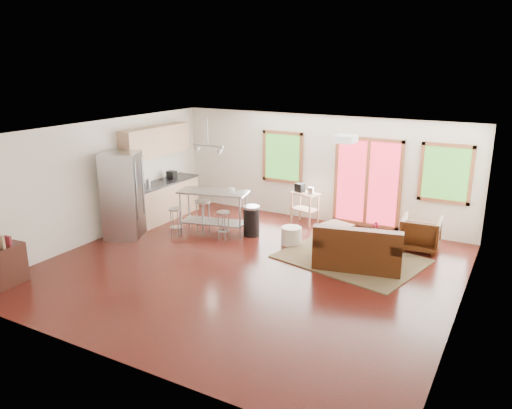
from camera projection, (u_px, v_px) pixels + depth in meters
The scene contains 29 objects.
floor at pixel (248, 269), 9.55m from camera, with size 7.50×7.00×0.02m, color black.
ceiling at pixel (248, 132), 8.82m from camera, with size 7.50×7.00×0.02m, color white.
back_wall at pixel (320, 169), 12.13m from camera, with size 7.50×0.02×2.60m, color silver.
left_wall at pixel (100, 180), 10.94m from camera, with size 0.02×7.00×2.60m, color silver.
right_wall at pixel (466, 237), 7.43m from camera, with size 0.02×7.00×2.60m, color silver.
front_wall at pixel (108, 271), 6.24m from camera, with size 7.50×0.02×2.60m, color silver.
window_left at pixel (282, 157), 12.50m from camera, with size 1.10×0.05×1.30m.
french_doors at pixel (367, 183), 11.59m from camera, with size 1.60×0.05×2.10m.
window_right at pixel (446, 174), 10.68m from camera, with size 1.10×0.05×1.30m.
rug at pixel (351, 259), 9.99m from camera, with size 2.64×2.03×0.03m, color #415A39.
loveseat at pixel (358, 250), 9.53m from camera, with size 1.79×1.25×0.87m.
coffee_table at pixel (374, 239), 10.24m from camera, with size 0.91×0.58×0.35m.
armchair at pixel (421, 232), 10.38m from camera, with size 0.77×0.72×0.79m, color black.
ottoman at pixel (336, 233), 10.90m from camera, with size 0.59×0.59×0.39m, color black.
pouf at pixel (291, 236), 10.76m from camera, with size 0.44×0.44×0.38m, color beige.
vase at pixel (375, 233), 9.93m from camera, with size 0.21×0.21×0.35m.
book at pixel (380, 235), 9.78m from camera, with size 0.19×0.02×0.26m, color maroon.
cabinets at pixel (161, 182), 12.35m from camera, with size 0.64×2.24×2.30m.
refrigerator at pixel (123, 195), 11.05m from camera, with size 1.01×1.00×1.92m.
island at pixel (213, 204), 11.35m from camera, with size 1.66×0.97×0.99m.
cup at pixel (232, 189), 11.37m from camera, with size 0.12×0.10×0.12m, color white.
bar_stool_a at pixel (175, 215), 11.24m from camera, with size 0.39×0.39×0.63m.
bar_stool_b at pixel (203, 209), 11.36m from camera, with size 0.45×0.45×0.77m.
bar_stool_c at pixel (223, 219), 11.00m from camera, with size 0.30×0.30×0.64m.
trash_can at pixel (251, 221), 11.26m from camera, with size 0.44×0.44×0.69m.
kitchen_cart at pixel (304, 197), 12.00m from camera, with size 0.72×0.56×0.98m.
bookshelf at pixel (3, 267), 8.68m from camera, with size 0.38×0.84×0.96m.
ceiling_flush at pixel (345, 139), 8.60m from camera, with size 0.35×0.35×0.12m, color white.
pendant_light at pixel (208, 150), 11.17m from camera, with size 0.80×0.18×0.79m.
Camera 1 is at (4.42, -7.65, 3.84)m, focal length 35.00 mm.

